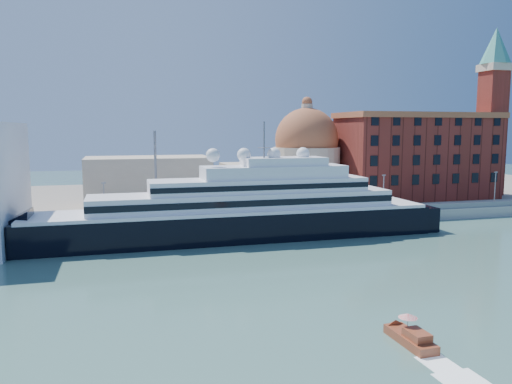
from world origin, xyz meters
name	(u,v)px	position (x,y,z in m)	size (l,w,h in m)	color
ground	(309,268)	(0.00, 0.00, 0.00)	(400.00, 400.00, 0.00)	#3A655A
quay	(251,221)	(0.00, 34.00, 1.25)	(180.00, 10.00, 2.50)	gray
land	(215,197)	(0.00, 75.00, 1.00)	(260.00, 72.00, 2.00)	slate
quay_fence	(257,216)	(0.00, 29.50, 3.10)	(180.00, 0.10, 1.20)	slate
superyacht	(222,216)	(-8.64, 23.00, 4.49)	(86.99, 12.06, 26.00)	black
service_barge	(55,247)	(-38.04, 21.45, 0.85)	(13.72, 6.80, 2.95)	white
water_taxi	(411,337)	(-0.42, -27.65, 0.73)	(2.24, 6.41, 3.03)	brown
warehouse	(417,155)	(52.00, 52.00, 13.79)	(43.00, 19.00, 23.25)	maroon
campanile	(493,101)	(76.00, 52.00, 28.76)	(8.40, 8.40, 47.00)	maroon
church	(251,167)	(6.39, 57.72, 10.91)	(66.00, 18.00, 25.50)	beige
lamp_posts	(193,184)	(-12.67, 32.27, 9.84)	(120.80, 2.40, 18.00)	slate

